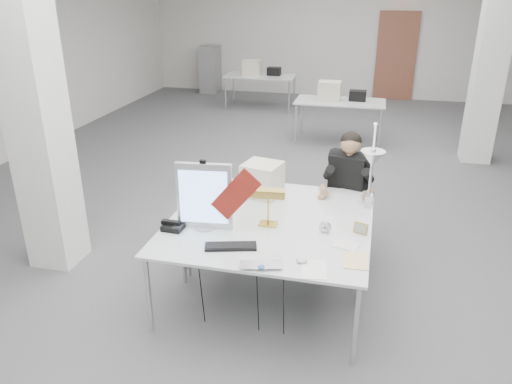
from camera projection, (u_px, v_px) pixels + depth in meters
room_shell at (312, 75)px, 6.10m from camera, size 10.04×14.04×3.24m
desk_main at (259, 244)px, 4.13m from camera, size 1.80×0.90×0.02m
desk_second at (280, 201)px, 4.93m from camera, size 1.80×0.90×0.02m
bg_desk_a at (340, 102)px, 9.00m from camera, size 1.60×0.80×0.02m
bg_desk_b at (260, 76)px, 11.40m from camera, size 1.60×0.80×0.02m
filing_cabinet at (210, 69)px, 13.13m from camera, size 0.45×0.55×1.20m
office_chair at (346, 207)px, 5.42m from camera, size 0.59×0.59×0.97m
seated_person at (349, 173)px, 5.21m from camera, size 0.66×0.75×0.95m
monitor at (204, 196)px, 4.27m from camera, size 0.48×0.10×0.60m
pennant at (236, 194)px, 4.15m from camera, size 0.46×0.04×0.49m
keyboard at (231, 246)px, 4.05m from camera, size 0.44×0.25×0.02m
laptop at (261, 269)px, 3.73m from camera, size 0.36×0.28×0.03m
mouse at (302, 261)px, 3.82m from camera, size 0.09×0.07×0.04m
bankers_lamp at (268, 208)px, 4.37m from camera, size 0.30×0.14×0.33m
desk_phone at (173, 227)px, 4.34m from camera, size 0.19×0.17×0.04m
picture_frame_left at (191, 213)px, 4.52m from camera, size 0.14×0.04×0.11m
picture_frame_right at (361, 228)px, 4.26m from camera, size 0.13×0.07×0.10m
desk_clock at (325, 227)px, 4.28m from camera, size 0.11×0.05×0.10m
paper_stack_a at (314, 270)px, 3.74m from camera, size 0.23×0.29×0.01m
paper_stack_b at (356, 260)px, 3.86m from camera, size 0.21×0.28×0.01m
paper_stack_c at (345, 245)px, 4.08m from camera, size 0.24×0.20×0.01m
beige_monitor at (262, 179)px, 4.99m from camera, size 0.42×0.40×0.33m
architect_lamp at (371, 170)px, 4.39m from camera, size 0.33×0.74×0.92m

